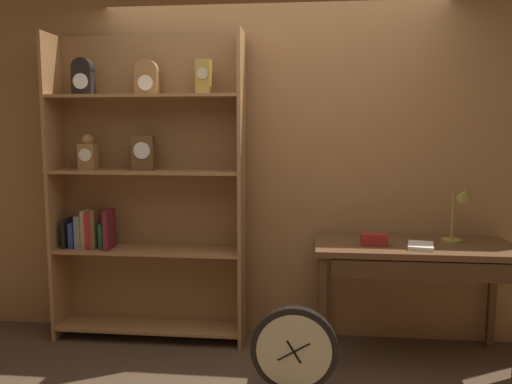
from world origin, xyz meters
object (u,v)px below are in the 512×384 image
at_px(toolbox_small, 374,240).
at_px(desk_lamp, 460,209).
at_px(open_repair_manual, 421,246).
at_px(bookshelf, 142,188).
at_px(round_clock_large, 294,352).
at_px(workbench, 414,259).

bearing_deg(toolbox_small, desk_lamp, 12.74).
bearing_deg(toolbox_small, open_repair_manual, -6.30).
bearing_deg(bookshelf, round_clock_large, -34.43).
bearing_deg(workbench, desk_lamp, 14.49).
relative_size(workbench, open_repair_manual, 6.08).
relative_size(bookshelf, round_clock_large, 4.09).
xyz_separation_m(bookshelf, round_clock_large, (1.17, -0.80, -0.86)).
bearing_deg(toolbox_small, round_clock_large, -133.06).
bearing_deg(bookshelf, workbench, -5.92).
bearing_deg(workbench, toolbox_small, -169.23).
distance_m(desk_lamp, toolbox_small, 0.63).
distance_m(desk_lamp, round_clock_large, 1.50).
height_order(desk_lamp, round_clock_large, desk_lamp).
distance_m(toolbox_small, open_repair_manual, 0.30).
distance_m(bookshelf, round_clock_large, 1.66).
relative_size(toolbox_small, round_clock_large, 0.31).
height_order(bookshelf, toolbox_small, bookshelf).
xyz_separation_m(desk_lamp, open_repair_manual, (-0.28, -0.17, -0.22)).
xyz_separation_m(bookshelf, toolbox_small, (1.68, -0.26, -0.29)).
bearing_deg(open_repair_manual, desk_lamp, 41.39).
bearing_deg(bookshelf, desk_lamp, -3.13).
bearing_deg(desk_lamp, workbench, -165.51).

